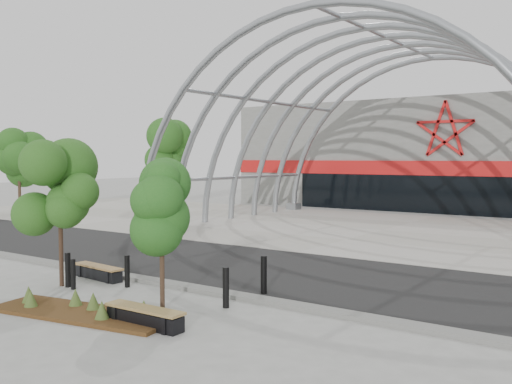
{
  "coord_description": "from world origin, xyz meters",
  "views": [
    {
      "loc": [
        11.59,
        -12.48,
        3.82
      ],
      "look_at": [
        0.0,
        4.0,
        2.6
      ],
      "focal_mm": 40.0,
      "sensor_mm": 36.0,
      "label": 1
    }
  ],
  "objects_px": {
    "bench_0": "(98,272)",
    "bench_1": "(145,317)",
    "street_tree_1": "(161,208)",
    "bollard_2": "(127,271)",
    "street_tree_0": "(60,189)"
  },
  "relations": [
    {
      "from": "street_tree_1",
      "to": "bench_0",
      "type": "bearing_deg",
      "value": 161.65
    },
    {
      "from": "street_tree_1",
      "to": "bollard_2",
      "type": "xyz_separation_m",
      "value": [
        -2.53,
        1.12,
        -2.09
      ]
    },
    {
      "from": "street_tree_1",
      "to": "bollard_2",
      "type": "distance_m",
      "value": 3.47
    },
    {
      "from": "street_tree_1",
      "to": "bench_1",
      "type": "height_order",
      "value": "street_tree_1"
    },
    {
      "from": "bench_0",
      "to": "bench_1",
      "type": "height_order",
      "value": "bench_1"
    },
    {
      "from": "bench_1",
      "to": "bollard_2",
      "type": "height_order",
      "value": "bollard_2"
    },
    {
      "from": "street_tree_0",
      "to": "bench_1",
      "type": "distance_m",
      "value": 5.88
    },
    {
      "from": "bench_1",
      "to": "bollard_2",
      "type": "bearing_deg",
      "value": 143.12
    },
    {
      "from": "street_tree_1",
      "to": "bench_0",
      "type": "relative_size",
      "value": 1.72
    },
    {
      "from": "bollard_2",
      "to": "street_tree_1",
      "type": "bearing_deg",
      "value": -23.89
    },
    {
      "from": "bench_1",
      "to": "street_tree_0",
      "type": "bearing_deg",
      "value": 163.75
    },
    {
      "from": "street_tree_0",
      "to": "street_tree_1",
      "type": "relative_size",
      "value": 1.12
    },
    {
      "from": "street_tree_1",
      "to": "bench_0",
      "type": "distance_m",
      "value": 4.95
    },
    {
      "from": "bench_0",
      "to": "bollard_2",
      "type": "xyz_separation_m",
      "value": [
        1.6,
        -0.25,
        0.27
      ]
    },
    {
      "from": "bench_0",
      "to": "bollard_2",
      "type": "distance_m",
      "value": 1.64
    }
  ]
}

